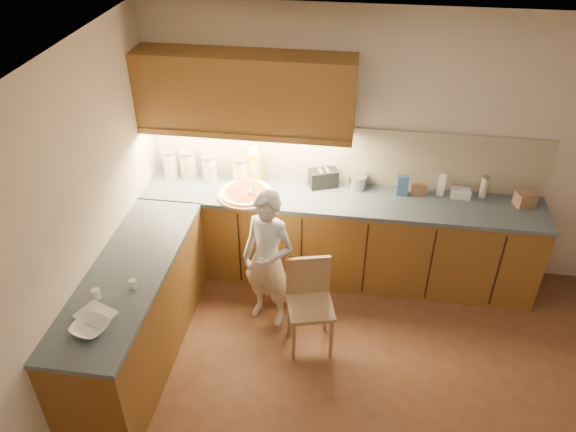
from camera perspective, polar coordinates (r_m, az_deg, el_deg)
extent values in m
plane|color=brown|center=(4.65, 8.11, -19.61)|extent=(4.50, 4.50, 0.00)
cube|color=beige|center=(5.35, 9.83, 6.75)|extent=(4.50, 0.04, 2.60)
cube|color=beige|center=(4.20, -22.55, -4.14)|extent=(0.04, 4.00, 2.60)
cube|color=white|center=(2.99, 12.15, 11.30)|extent=(4.50, 4.00, 0.04)
cube|color=brown|center=(5.55, 5.10, -2.25)|extent=(3.75, 0.60, 0.88)
cube|color=brown|center=(4.88, -15.09, -9.61)|extent=(0.60, 2.00, 0.88)
cube|color=#435260|center=(5.29, 5.35, 1.75)|extent=(3.77, 0.62, 0.04)
cube|color=#435260|center=(4.59, -15.94, -5.45)|extent=(0.62, 2.02, 0.04)
cube|color=black|center=(5.57, -10.99, -2.70)|extent=(0.02, 0.01, 0.80)
cube|color=black|center=(5.42, -4.95, -3.30)|extent=(0.02, 0.01, 0.80)
cube|color=black|center=(5.33, 1.38, -3.88)|extent=(0.02, 0.01, 0.80)
cube|color=black|center=(5.31, 7.83, -4.42)|extent=(0.02, 0.01, 0.80)
cube|color=black|center=(5.36, 14.27, -4.91)|extent=(0.02, 0.01, 0.80)
cube|color=black|center=(5.47, 20.52, -5.32)|extent=(0.02, 0.01, 0.80)
cube|color=#BAB090|center=(5.38, 5.73, 6.15)|extent=(3.75, 0.02, 0.58)
cube|color=brown|center=(5.07, -4.40, 12.41)|extent=(1.95, 0.35, 0.70)
cube|color=brown|center=(5.06, -4.64, 7.99)|extent=(1.95, 0.02, 0.06)
cylinder|color=#A68753|center=(5.29, -4.30, 2.22)|extent=(0.54, 0.54, 0.02)
cylinder|color=#FCECC5|center=(5.28, -4.31, 2.42)|extent=(0.48, 0.48, 0.02)
cylinder|color=#AF3617|center=(5.27, -4.32, 2.54)|extent=(0.38, 0.38, 0.01)
sphere|color=white|center=(5.21, -3.73, 2.46)|extent=(0.07, 0.07, 0.07)
cylinder|color=white|center=(5.13, -3.41, 2.37)|extent=(0.03, 0.13, 0.22)
imported|color=silver|center=(4.89, -2.01, -4.50)|extent=(0.57, 0.47, 1.34)
cylinder|color=tan|center=(4.82, 0.57, -12.67)|extent=(0.03, 0.03, 0.42)
cylinder|color=tan|center=(4.85, 4.41, -12.34)|extent=(0.03, 0.03, 0.42)
cylinder|color=tan|center=(5.04, 0.14, -10.03)|extent=(0.03, 0.03, 0.42)
cylinder|color=tan|center=(5.07, 3.79, -9.73)|extent=(0.03, 0.03, 0.42)
cube|color=tan|center=(4.78, 2.29, -9.23)|extent=(0.46, 0.46, 0.04)
cube|color=tan|center=(4.77, 2.05, -6.01)|extent=(0.37, 0.13, 0.38)
imported|color=white|center=(4.12, -19.44, -10.64)|extent=(0.30, 0.30, 0.06)
cylinder|color=white|center=(5.63, -11.87, 5.11)|extent=(0.13, 0.13, 0.27)
cylinder|color=gray|center=(5.57, -12.04, 6.38)|extent=(0.14, 0.14, 0.02)
cylinder|color=beige|center=(5.59, -10.09, 5.12)|extent=(0.16, 0.16, 0.27)
cylinder|color=gray|center=(5.52, -10.24, 6.43)|extent=(0.17, 0.17, 0.02)
cylinder|color=white|center=(5.52, -7.96, 4.79)|extent=(0.13, 0.13, 0.25)
cylinder|color=gray|center=(5.46, -8.07, 6.00)|extent=(0.14, 0.14, 0.02)
cylinder|color=white|center=(5.47, -4.88, 4.62)|extent=(0.15, 0.15, 0.23)
cylinder|color=gray|center=(5.41, -4.95, 5.78)|extent=(0.16, 0.16, 0.02)
cube|color=gold|center=(5.44, -3.42, 4.97)|extent=(0.14, 0.12, 0.31)
cube|color=white|center=(5.35, -3.49, 6.67)|extent=(0.09, 0.07, 0.06)
cube|color=black|center=(5.40, 3.60, 3.87)|extent=(0.30, 0.24, 0.17)
cube|color=silver|center=(5.34, 3.29, 4.64)|extent=(0.07, 0.12, 0.00)
cube|color=silver|center=(5.36, 3.97, 4.71)|extent=(0.07, 0.12, 0.00)
cylinder|color=#AFAFB4|center=(5.40, 7.08, 3.44)|extent=(0.17, 0.17, 0.13)
cylinder|color=#AFAFB4|center=(5.37, 7.13, 4.06)|extent=(0.18, 0.18, 0.01)
cube|color=#325698|center=(5.35, 11.56, 3.04)|extent=(0.10, 0.07, 0.20)
cube|color=#A47658|center=(5.42, 13.13, 2.69)|extent=(0.15, 0.12, 0.10)
cube|color=white|center=(5.44, 15.32, 3.07)|extent=(0.08, 0.08, 0.20)
cube|color=silver|center=(5.49, 17.13, 2.23)|extent=(0.19, 0.14, 0.07)
cylinder|color=white|center=(5.52, 19.28, 2.77)|extent=(0.06, 0.06, 0.20)
cylinder|color=gray|center=(5.46, 19.49, 3.74)|extent=(0.07, 0.07, 0.01)
cube|color=#9C7654|center=(5.54, 22.97, 1.60)|extent=(0.20, 0.18, 0.13)
cube|color=silver|center=(4.24, -18.95, -9.47)|extent=(0.31, 0.28, 0.02)
cylinder|color=white|center=(4.36, -18.91, -7.50)|extent=(0.07, 0.07, 0.08)
cylinder|color=white|center=(4.37, -15.50, -6.69)|extent=(0.07, 0.07, 0.07)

